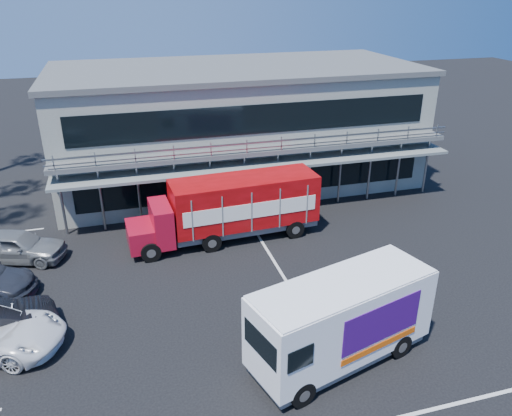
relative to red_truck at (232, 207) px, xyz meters
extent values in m
plane|color=black|center=(-0.67, -6.64, -1.75)|extent=(120.00, 120.00, 0.00)
cube|color=gray|center=(2.33, 8.36, 1.75)|extent=(22.00, 10.00, 7.00)
cube|color=#515454|center=(2.33, 8.36, 5.40)|extent=(22.40, 10.40, 0.30)
cube|color=#515454|center=(2.33, 2.76, 1.85)|extent=(22.00, 1.20, 0.25)
cube|color=gray|center=(2.33, 2.21, 2.35)|extent=(22.00, 0.08, 0.90)
cube|color=slate|center=(2.33, 2.46, 1.15)|extent=(22.00, 1.80, 0.15)
cube|color=black|center=(2.33, 3.34, -0.15)|extent=(20.00, 0.06, 1.60)
cube|color=black|center=(2.33, 3.34, 3.45)|extent=(20.00, 0.06, 1.60)
cube|color=maroon|center=(-4.53, -0.26, -0.84)|extent=(1.39, 2.12, 1.09)
cube|color=maroon|center=(-3.53, -0.21, -0.34)|extent=(1.04, 2.33, 1.91)
cube|color=black|center=(-3.53, -0.21, 0.21)|extent=(0.16, 1.93, 0.64)
cube|color=#B60B11|center=(0.65, 0.04, 0.26)|extent=(7.41, 2.70, 2.37)
cube|color=slate|center=(0.65, 0.04, -1.16)|extent=(7.39, 2.36, 0.27)
cube|color=white|center=(0.72, -1.11, 0.16)|extent=(6.69, 0.42, 0.77)
cube|color=white|center=(0.59, 1.18, 0.16)|extent=(6.69, 0.42, 0.77)
cylinder|color=black|center=(-4.20, -1.25, -1.27)|extent=(0.96, 0.33, 0.95)
cylinder|color=black|center=(-4.31, 0.75, -1.27)|extent=(0.96, 0.33, 0.95)
cylinder|color=black|center=(-1.29, -1.08, -1.27)|extent=(0.96, 0.33, 0.95)
cylinder|color=black|center=(-1.40, 0.92, -1.27)|extent=(0.96, 0.33, 0.95)
cylinder|color=black|center=(3.08, -0.82, -1.27)|extent=(0.96, 0.33, 0.95)
cylinder|color=black|center=(2.96, 1.18, -1.27)|extent=(0.96, 0.33, 0.95)
cube|color=white|center=(1.44, -9.79, 0.04)|extent=(6.78, 3.88, 2.57)
cube|color=slate|center=(1.44, -9.79, -1.38)|extent=(6.47, 3.60, 0.32)
cube|color=black|center=(-1.62, -10.66, 0.32)|extent=(0.55, 1.75, 0.87)
cube|color=white|center=(1.44, -9.79, 1.35)|extent=(6.64, 3.80, 0.07)
cube|color=#3C0B69|center=(2.46, -10.66, 0.22)|extent=(3.18, 0.94, 1.38)
cube|color=#3C0B69|center=(1.84, -8.51, 0.22)|extent=(3.18, 0.94, 1.38)
cube|color=#F2590C|center=(2.46, -10.66, -0.69)|extent=(3.18, 0.93, 0.23)
cylinder|color=black|center=(-0.49, -11.35, -1.31)|extent=(0.92, 0.51, 0.88)
cylinder|color=black|center=(-1.03, -9.48, -1.31)|extent=(0.92, 0.51, 0.88)
cylinder|color=black|center=(3.56, -10.19, -1.31)|extent=(0.92, 0.51, 0.88)
cylinder|color=black|center=(3.03, -8.33, -1.31)|extent=(0.92, 0.51, 0.88)
imported|color=slate|center=(-10.17, 0.56, -1.00)|extent=(4.71, 3.07, 1.49)
camera|label=1|loc=(-5.00, -22.10, 10.19)|focal=35.00mm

